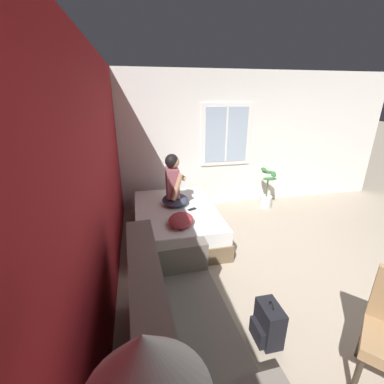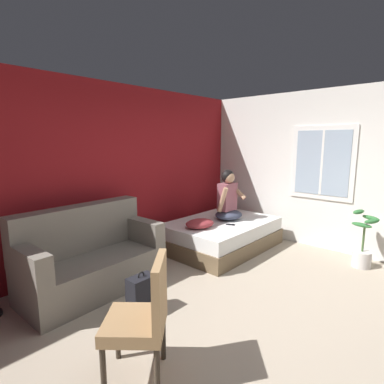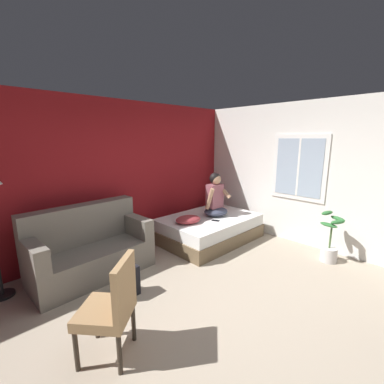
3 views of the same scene
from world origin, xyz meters
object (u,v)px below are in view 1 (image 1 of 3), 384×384
(potted_plant, at_px, (267,194))
(bed, at_px, (176,221))
(couch, at_px, (178,334))
(backpack, at_px, (268,324))
(person_seated, at_px, (174,185))
(cell_phone, at_px, (192,209))
(throw_pillow, at_px, (181,220))

(potted_plant, bearing_deg, bed, 109.75)
(couch, relative_size, backpack, 3.78)
(couch, relative_size, person_seated, 1.98)
(cell_phone, height_order, potted_plant, potted_plant)
(person_seated, bearing_deg, backpack, -167.01)
(cell_phone, bearing_deg, person_seated, -161.94)
(bed, bearing_deg, throw_pillow, 179.44)
(cell_phone, bearing_deg, potted_plant, 90.33)
(person_seated, relative_size, cell_phone, 6.08)
(backpack, height_order, throw_pillow, throw_pillow)
(couch, distance_m, backpack, 0.91)
(person_seated, height_order, backpack, person_seated)
(cell_phone, bearing_deg, throw_pillow, -54.17)
(bed, height_order, cell_phone, cell_phone)
(couch, bearing_deg, backpack, -83.75)
(bed, bearing_deg, person_seated, -1.32)
(backpack, bearing_deg, person_seated, 12.99)
(couch, xyz_separation_m, person_seated, (2.47, -0.34, 0.44))
(person_seated, bearing_deg, cell_phone, -137.10)
(backpack, bearing_deg, throw_pillow, 18.93)
(couch, xyz_separation_m, backpack, (0.10, -0.88, -0.20))
(bed, bearing_deg, cell_phone, -111.83)
(cell_phone, relative_size, potted_plant, 0.17)
(bed, xyz_separation_m, person_seated, (0.17, -0.00, 0.60))
(cell_phone, distance_m, potted_plant, 1.97)
(couch, xyz_separation_m, throw_pillow, (1.72, -0.33, 0.16))
(throw_pillow, bearing_deg, couch, 169.28)
(bed, distance_m, cell_phone, 0.37)
(throw_pillow, relative_size, cell_phone, 3.33)
(person_seated, relative_size, potted_plant, 1.03)
(throw_pillow, bearing_deg, cell_phone, -29.33)
(bed, height_order, potted_plant, potted_plant)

